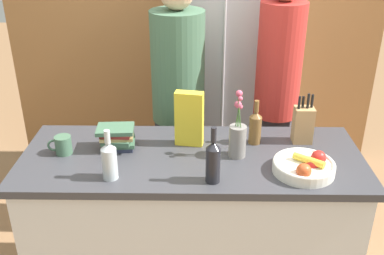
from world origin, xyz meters
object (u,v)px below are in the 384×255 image
Objects in this scene: knife_block at (303,124)px; coffee_mug at (63,145)px; bottle_oil at (109,160)px; bottle_wine at (213,161)px; person_in_blue at (277,89)px; bottle_vinegar at (255,127)px; refrigerator at (228,74)px; flower_vase at (238,138)px; book_stack at (117,137)px; person_at_sink at (178,97)px; cereal_box at (189,119)px; fruit_bowl at (305,166)px.

knife_block reaches higher than coffee_mug.
bottle_wine reaches higher than bottle_oil.
bottle_vinegar is at bearing -92.84° from person_in_blue.
refrigerator reaches higher than coffee_mug.
person_in_blue is at bearing 43.16° from bottle_oil.
flower_vase is at bearing 61.27° from bottle_wine.
flower_vase is 0.64m from book_stack.
refrigerator reaches higher than bottle_wine.
bottle_vinegar is 0.14× the size of person_at_sink.
bottle_oil is at bearing -39.19° from coffee_mug.
flower_vase reaches higher than bottle_wine.
coffee_mug is 0.28m from book_stack.
cereal_box reaches higher than coffee_mug.
flower_vase reaches higher than bottle_vinegar.
person_in_blue reaches higher than cereal_box.
person_at_sink is at bearing 71.32° from bottle_oil.
bottle_wine is (0.12, -0.37, -0.04)m from cereal_box.
flower_vase is 0.28m from bottle_wine.
bottle_wine reaches higher than fruit_bowl.
refrigerator is 1.30m from book_stack.
person_in_blue reaches higher than book_stack.
bottle_oil is (0.01, -0.30, 0.03)m from book_stack.
bottle_wine is at bearing -53.98° from person_at_sink.
person_in_blue is at bearing 63.92° from bottle_wine.
book_stack is at bearing 147.73° from bottle_wine.
person_in_blue is (0.55, 0.51, -0.03)m from cereal_box.
refrigerator reaches higher than flower_vase.
book_stack is at bearing 92.79° from bottle_oil.
book_stack is 0.63m from person_at_sink.
refrigerator reaches higher than knife_block.
refrigerator is at bearing 65.65° from bottle_oil.
refrigerator reaches higher than book_stack.
bottle_oil is 1.01× the size of bottle_vinegar.
refrigerator is at bearing 135.08° from person_in_blue.
person_in_blue is at bearing 24.04° from person_at_sink.
knife_block is 0.48m from person_in_blue.
cereal_box is 1.21× the size of bottle_vinegar.
flower_vase is 0.91m from coffee_mug.
refrigerator is 9.24× the size of book_stack.
book_stack is 0.60m from bottle_wine.
book_stack is at bearing 11.92° from coffee_mug.
refrigerator is 1.56m from bottle_oil.
knife_block is 1.12× the size of bottle_oil.
cereal_box is 0.36m from bottle_vinegar.
person_at_sink is 0.63m from person_in_blue.
knife_block is 0.62m from cereal_box.
person_at_sink is at bearing 99.19° from cereal_box.
bottle_oil is 0.90m from person_at_sink.
person_in_blue is at bearing 27.28° from coffee_mug.
bottle_oil reaches higher than fruit_bowl.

